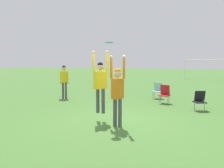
% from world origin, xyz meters
% --- Properties ---
extents(ground_plane, '(120.00, 120.00, 0.00)m').
position_xyz_m(ground_plane, '(0.00, 0.00, 0.00)').
color(ground_plane, '#477533').
extents(person_jumping, '(0.61, 0.50, 2.14)m').
position_xyz_m(person_jumping, '(-0.50, -0.22, 1.42)').
color(person_jumping, '#4C4C51').
rests_on(person_jumping, ground_plane).
extents(person_defending, '(0.52, 0.42, 2.26)m').
position_xyz_m(person_defending, '(0.27, -0.62, 1.21)').
color(person_defending, '#4C4C51').
rests_on(person_defending, ground_plane).
extents(frisbee, '(0.27, 0.27, 0.02)m').
position_xyz_m(frisbee, '(-0.08, -0.47, 2.66)').
color(frisbee, '#2D9EDB').
extents(camping_chair_0, '(0.58, 0.63, 0.91)m').
position_xyz_m(camping_chair_0, '(1.04, 3.98, 0.52)').
color(camping_chair_0, gray).
rests_on(camping_chair_0, ground_plane).
extents(camping_chair_1, '(0.59, 0.64, 0.91)m').
position_xyz_m(camping_chair_1, '(0.46, 5.28, 0.52)').
color(camping_chair_1, gray).
rests_on(camping_chair_1, ground_plane).
extents(camping_chair_2, '(0.60, 0.66, 0.83)m').
position_xyz_m(camping_chair_2, '(2.67, 2.89, 0.47)').
color(camping_chair_2, gray).
rests_on(camping_chair_2, ground_plane).
extents(person_spectator_near, '(0.59, 0.46, 1.86)m').
position_xyz_m(person_spectator_near, '(-4.46, 3.39, 1.14)').
color(person_spectator_near, '#4C4C51').
rests_on(person_spectator_near, ground_plane).
extents(soccer_goal, '(7.10, 0.10, 2.35)m').
position_xyz_m(soccer_goal, '(4.37, 20.99, 1.84)').
color(soccer_goal, white).
rests_on(soccer_goal, ground_plane).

